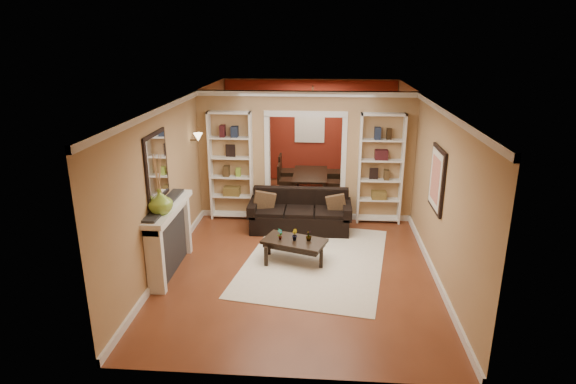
# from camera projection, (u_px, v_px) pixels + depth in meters

# --- Properties ---
(floor) EXTENTS (8.00, 8.00, 0.00)m
(floor) POSITION_uv_depth(u_px,v_px,m) (302.00, 239.00, 9.35)
(floor) COLOR brown
(floor) RESTS_ON ground
(ceiling) EXTENTS (8.00, 8.00, 0.00)m
(ceiling) POSITION_uv_depth(u_px,v_px,m) (303.00, 98.00, 8.51)
(ceiling) COLOR white
(ceiling) RESTS_ON ground
(wall_back) EXTENTS (8.00, 0.00, 8.00)m
(wall_back) POSITION_uv_depth(u_px,v_px,m) (310.00, 131.00, 12.72)
(wall_back) COLOR tan
(wall_back) RESTS_ON ground
(wall_front) EXTENTS (8.00, 0.00, 8.00)m
(wall_front) POSITION_uv_depth(u_px,v_px,m) (285.00, 273.00, 5.14)
(wall_front) COLOR tan
(wall_front) RESTS_ON ground
(wall_left) EXTENTS (0.00, 8.00, 8.00)m
(wall_left) POSITION_uv_depth(u_px,v_px,m) (184.00, 169.00, 9.09)
(wall_left) COLOR tan
(wall_left) RESTS_ON ground
(wall_right) EXTENTS (0.00, 8.00, 8.00)m
(wall_right) POSITION_uv_depth(u_px,v_px,m) (426.00, 174.00, 8.77)
(wall_right) COLOR tan
(wall_right) RESTS_ON ground
(partition_wall) EXTENTS (4.50, 0.15, 2.70)m
(partition_wall) POSITION_uv_depth(u_px,v_px,m) (305.00, 156.00, 10.07)
(partition_wall) COLOR tan
(partition_wall) RESTS_ON floor
(red_back_panel) EXTENTS (4.44, 0.04, 2.64)m
(red_back_panel) POSITION_uv_depth(u_px,v_px,m) (310.00, 132.00, 12.70)
(red_back_panel) COLOR maroon
(red_back_panel) RESTS_ON floor
(dining_window) EXTENTS (0.78, 0.03, 0.98)m
(dining_window) POSITION_uv_depth(u_px,v_px,m) (310.00, 124.00, 12.59)
(dining_window) COLOR #8CA5CC
(dining_window) RESTS_ON wall_back
(area_rug) EXTENTS (2.82, 3.58, 0.01)m
(area_rug) POSITION_uv_depth(u_px,v_px,m) (315.00, 260.00, 8.43)
(area_rug) COLOR silver
(area_rug) RESTS_ON floor
(sofa) EXTENTS (2.04, 0.88, 0.80)m
(sofa) POSITION_uv_depth(u_px,v_px,m) (300.00, 211.00, 9.66)
(sofa) COLOR black
(sofa) RESTS_ON floor
(pillow_left) EXTENTS (0.44, 0.21, 0.42)m
(pillow_left) POSITION_uv_depth(u_px,v_px,m) (264.00, 201.00, 9.63)
(pillow_left) COLOR brown
(pillow_left) RESTS_ON sofa
(pillow_right) EXTENTS (0.37, 0.11, 0.37)m
(pillow_right) POSITION_uv_depth(u_px,v_px,m) (336.00, 204.00, 9.53)
(pillow_right) COLOR brown
(pillow_right) RESTS_ON sofa
(coffee_table) EXTENTS (1.19, 0.88, 0.40)m
(coffee_table) POSITION_uv_depth(u_px,v_px,m) (294.00, 251.00, 8.36)
(coffee_table) COLOR black
(coffee_table) RESTS_ON floor
(plant_left) EXTENTS (0.12, 0.13, 0.20)m
(plant_left) POSITION_uv_depth(u_px,v_px,m) (280.00, 234.00, 8.28)
(plant_left) COLOR #336626
(plant_left) RESTS_ON coffee_table
(plant_center) EXTENTS (0.11, 0.13, 0.19)m
(plant_center) POSITION_uv_depth(u_px,v_px,m) (294.00, 235.00, 8.27)
(plant_center) COLOR #336626
(plant_center) RESTS_ON coffee_table
(plant_right) EXTENTS (0.14, 0.14, 0.18)m
(plant_right) POSITION_uv_depth(u_px,v_px,m) (309.00, 236.00, 8.25)
(plant_right) COLOR #336626
(plant_right) RESTS_ON coffee_table
(bookshelf_left) EXTENTS (0.90, 0.30, 2.30)m
(bookshelf_left) POSITION_uv_depth(u_px,v_px,m) (231.00, 166.00, 10.08)
(bookshelf_left) COLOR white
(bookshelf_left) RESTS_ON floor
(bookshelf_right) EXTENTS (0.90, 0.30, 2.30)m
(bookshelf_right) POSITION_uv_depth(u_px,v_px,m) (380.00, 169.00, 9.86)
(bookshelf_right) COLOR white
(bookshelf_right) RESTS_ON floor
(fireplace) EXTENTS (0.32, 1.70, 1.16)m
(fireplace) POSITION_uv_depth(u_px,v_px,m) (171.00, 239.00, 7.90)
(fireplace) COLOR white
(fireplace) RESTS_ON floor
(vase) EXTENTS (0.49, 0.49, 0.39)m
(vase) POSITION_uv_depth(u_px,v_px,m) (160.00, 201.00, 7.32)
(vase) COLOR #7FA736
(vase) RESTS_ON fireplace
(mirror) EXTENTS (0.03, 0.95, 1.10)m
(mirror) POSITION_uv_depth(u_px,v_px,m) (156.00, 167.00, 7.53)
(mirror) COLOR silver
(mirror) RESTS_ON wall_left
(wall_sconce) EXTENTS (0.18, 0.18, 0.22)m
(wall_sconce) POSITION_uv_depth(u_px,v_px,m) (195.00, 139.00, 9.46)
(wall_sconce) COLOR #FFE0A5
(wall_sconce) RESTS_ON wall_left
(framed_art) EXTENTS (0.04, 0.85, 1.05)m
(framed_art) POSITION_uv_depth(u_px,v_px,m) (437.00, 179.00, 7.76)
(framed_art) COLOR black
(framed_art) RESTS_ON wall_right
(dining_table) EXTENTS (1.49, 0.83, 0.52)m
(dining_table) POSITION_uv_depth(u_px,v_px,m) (311.00, 184.00, 11.92)
(dining_table) COLOR black
(dining_table) RESTS_ON floor
(dining_chair_nw) EXTENTS (0.46, 0.46, 0.84)m
(dining_chair_nw) POSITION_uv_depth(u_px,v_px,m) (288.00, 180.00, 11.63)
(dining_chair_nw) COLOR black
(dining_chair_nw) RESTS_ON floor
(dining_chair_ne) EXTENTS (0.49, 0.49, 0.79)m
(dining_chair_ne) POSITION_uv_depth(u_px,v_px,m) (334.00, 182.00, 11.56)
(dining_chair_ne) COLOR black
(dining_chair_ne) RESTS_ON floor
(dining_chair_sw) EXTENTS (0.47, 0.47, 0.94)m
(dining_chair_sw) POSITION_uv_depth(u_px,v_px,m) (290.00, 172.00, 12.18)
(dining_chair_sw) COLOR black
(dining_chair_sw) RESTS_ON floor
(dining_chair_se) EXTENTS (0.61, 0.61, 0.94)m
(dining_chair_se) POSITION_uv_depth(u_px,v_px,m) (334.00, 173.00, 12.10)
(dining_chair_se) COLOR black
(dining_chair_se) RESTS_ON floor
(chandelier) EXTENTS (0.50, 0.50, 0.30)m
(chandelier) POSITION_uv_depth(u_px,v_px,m) (308.00, 113.00, 11.28)
(chandelier) COLOR #342717
(chandelier) RESTS_ON ceiling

